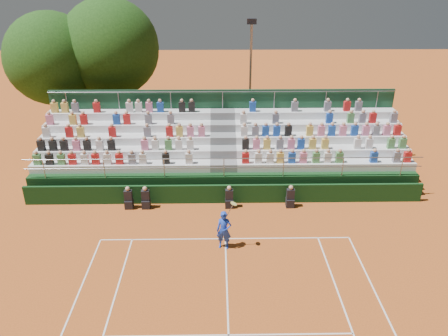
{
  "coord_description": "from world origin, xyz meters",
  "views": [
    {
      "loc": [
        -0.32,
        -16.04,
        11.12
      ],
      "look_at": [
        0.0,
        3.5,
        1.8
      ],
      "focal_mm": 35.0,
      "sensor_mm": 36.0,
      "label": 1
    }
  ],
  "objects_px": {
    "tree_east": "(110,48)",
    "floodlight_mast": "(251,70)",
    "tree_west": "(52,59)",
    "tennis_player": "(224,230)"
  },
  "relations": [
    {
      "from": "tennis_player",
      "to": "floodlight_mast",
      "type": "xyz_separation_m",
      "value": [
        1.98,
        13.44,
        3.7
      ]
    },
    {
      "from": "tennis_player",
      "to": "tree_east",
      "type": "relative_size",
      "value": 0.24
    },
    {
      "from": "tree_east",
      "to": "floodlight_mast",
      "type": "height_order",
      "value": "tree_east"
    },
    {
      "from": "tree_west",
      "to": "floodlight_mast",
      "type": "bearing_deg",
      "value": 3.67
    },
    {
      "from": "tree_west",
      "to": "tree_east",
      "type": "bearing_deg",
      "value": 13.45
    },
    {
      "from": "tennis_player",
      "to": "floodlight_mast",
      "type": "relative_size",
      "value": 0.28
    },
    {
      "from": "tree_west",
      "to": "tree_east",
      "type": "relative_size",
      "value": 0.92
    },
    {
      "from": "tennis_player",
      "to": "tree_west",
      "type": "bearing_deg",
      "value": 130.23
    },
    {
      "from": "tree_east",
      "to": "floodlight_mast",
      "type": "relative_size",
      "value": 1.17
    },
    {
      "from": "tree_west",
      "to": "tree_east",
      "type": "xyz_separation_m",
      "value": [
        3.54,
        0.85,
        0.51
      ]
    }
  ]
}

